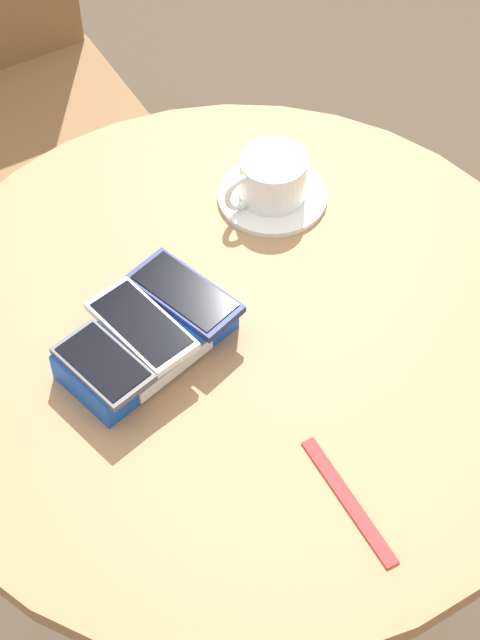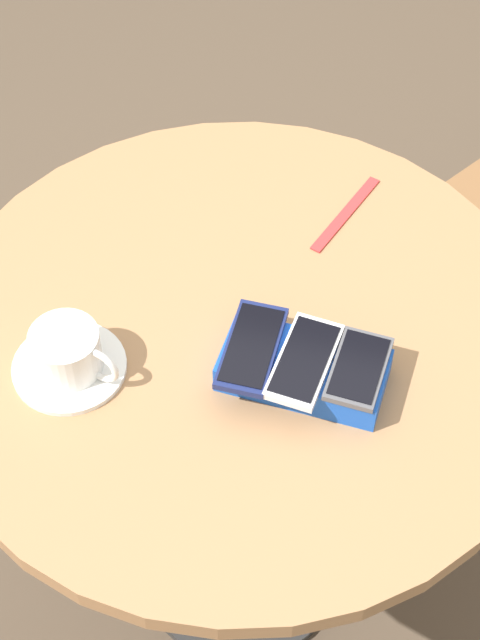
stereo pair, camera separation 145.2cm
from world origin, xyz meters
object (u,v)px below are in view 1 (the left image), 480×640
at_px(saucer, 272,196).
at_px(lanyard_strap, 349,501).
at_px(round_table, 240,389).
at_px(coffee_cup, 271,177).
at_px(phone_white, 142,326).
at_px(phone_gray, 103,364).
at_px(phone_box, 147,341).
at_px(chair_near_window, 15,119).
at_px(phone_navy, 185,293).

height_order(saucer, lanyard_strap, saucer).
distance_m(round_table, coffee_cup, 0.29).
distance_m(phone_white, lanyard_strap, 0.32).
distance_m(phone_gray, saucer, 0.38).
xyz_separation_m(phone_box, chair_near_window, (0.35, 0.72, -0.30)).
relative_size(phone_navy, coffee_cup, 1.16).
xyz_separation_m(phone_box, phone_gray, (-0.07, -0.00, 0.03)).
height_order(phone_white, phone_navy, same).
distance_m(phone_white, coffee_cup, 0.30).
height_order(phone_white, lanyard_strap, phone_white).
height_order(round_table, phone_white, phone_white).
height_order(phone_gray, chair_near_window, chair_near_window).
bearing_deg(chair_near_window, coffee_cup, -94.30).
relative_size(phone_box, coffee_cup, 1.76).
relative_size(phone_white, phone_navy, 1.02).
height_order(coffee_cup, lanyard_strap, coffee_cup).
bearing_deg(phone_box, chair_near_window, 64.38).
distance_m(phone_box, coffee_cup, 0.30).
bearing_deg(phone_navy, round_table, -63.11).
xyz_separation_m(phone_box, saucer, (0.30, 0.06, -0.02)).
bearing_deg(lanyard_strap, phone_navy, 78.11).
bearing_deg(round_table, lanyard_strap, -111.31).
bearing_deg(phone_box, phone_gray, -179.46).
distance_m(phone_navy, lanyard_strap, 0.32).
bearing_deg(coffee_cup, chair_near_window, 85.70).
relative_size(phone_box, phone_white, 1.50).
bearing_deg(coffee_cup, saucer, -13.10).
distance_m(phone_box, phone_white, 0.03).
distance_m(phone_box, lanyard_strap, 0.31).
bearing_deg(saucer, round_table, -148.90).
bearing_deg(phone_navy, phone_white, 176.85).
bearing_deg(chair_near_window, phone_navy, -111.08).
bearing_deg(chair_near_window, phone_box, -115.62).
bearing_deg(coffee_cup, phone_white, -169.53).
height_order(phone_box, phone_navy, phone_navy).
height_order(round_table, coffee_cup, coffee_cup).
height_order(round_table, phone_navy, phone_navy).
distance_m(phone_white, chair_near_window, 0.86).
bearing_deg(lanyard_strap, phone_box, 90.64).
height_order(round_table, lanyard_strap, lanyard_strap).
bearing_deg(saucer, chair_near_window, 85.93).
xyz_separation_m(coffee_cup, lanyard_strap, (-0.29, -0.37, -0.04)).
height_order(coffee_cup, chair_near_window, chair_near_window).
bearing_deg(coffee_cup, phone_navy, -165.53).
bearing_deg(phone_gray, phone_box, 0.54).
xyz_separation_m(phone_navy, saucer, (0.23, 0.06, -0.04)).
xyz_separation_m(phone_gray, phone_navy, (0.14, 0.00, 0.00)).
relative_size(saucer, chair_near_window, 0.18).
relative_size(phone_gray, lanyard_strap, 0.68).
relative_size(lanyard_strap, chair_near_window, 0.21).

